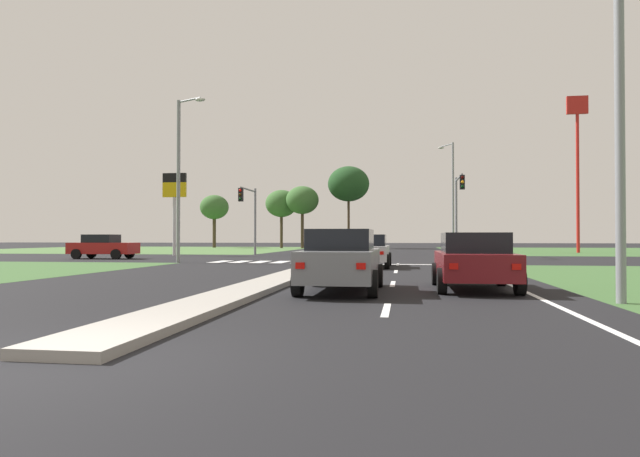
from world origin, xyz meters
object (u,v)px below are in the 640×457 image
at_px(street_lamp_second, 180,172).
at_px(treeline_fourth, 349,184).
at_px(car_blue_second, 326,245).
at_px(street_lamp_near, 610,13).
at_px(car_maroon_near, 474,261).
at_px(treeline_second, 281,204).
at_px(fastfood_pole_sign, 577,141).
at_px(fuel_price_totem, 174,195).
at_px(treeline_third, 302,200).
at_px(traffic_signal_far_left, 250,208).
at_px(car_red_fifth, 103,246).
at_px(traffic_signal_far_right, 458,200).
at_px(treeline_near, 214,208).
at_px(car_silver_third, 368,250).
at_px(car_grey_fourth, 342,260).
at_px(street_lamp_third, 452,191).

height_order(street_lamp_second, treeline_fourth, treeline_fourth).
bearing_deg(car_blue_second, street_lamp_near, 108.11).
relative_size(car_maroon_near, street_lamp_near, 0.38).
bearing_deg(car_maroon_near, treeline_second, 107.53).
distance_m(fastfood_pole_sign, fuel_price_totem, 35.13).
height_order(street_lamp_near, treeline_third, street_lamp_near).
xyz_separation_m(car_blue_second, treeline_second, (-9.28, 25.47, 4.84)).
xyz_separation_m(traffic_signal_far_left, fuel_price_totem, (-5.61, -0.72, 0.98)).
height_order(car_red_fifth, street_lamp_near, street_lamp_near).
bearing_deg(traffic_signal_far_right, treeline_second, 123.30).
xyz_separation_m(traffic_signal_far_left, treeline_near, (-13.60, 31.12, 1.78)).
height_order(car_blue_second, treeline_fourth, treeline_fourth).
relative_size(car_silver_third, car_grey_fourth, 1.03).
relative_size(fuel_price_totem, treeline_second, 0.84).
xyz_separation_m(street_lamp_second, fastfood_pole_sign, (27.21, 23.83, 5.05)).
relative_size(car_red_fifth, fastfood_pole_sign, 0.30).
bearing_deg(car_red_fifth, traffic_signal_far_right, 107.40).
distance_m(car_silver_third, treeline_third, 44.33).
bearing_deg(street_lamp_second, traffic_signal_far_left, 87.40).
distance_m(car_blue_second, fastfood_pole_sign, 24.76).
xyz_separation_m(car_red_fifth, fuel_price_totem, (1.99, 6.57, 3.74)).
bearing_deg(car_grey_fourth, street_lamp_near, -16.55).
xyz_separation_m(street_lamp_third, treeline_fourth, (-11.19, 15.91, 2.33)).
height_order(car_grey_fourth, street_lamp_third, street_lamp_third).
bearing_deg(treeline_second, traffic_signal_far_left, -82.13).
xyz_separation_m(car_maroon_near, traffic_signal_far_left, (-13.24, 25.52, 2.78)).
xyz_separation_m(car_silver_third, fastfood_pole_sign, (16.89, 26.76, 9.20)).
relative_size(car_silver_third, traffic_signal_far_left, 0.89).
distance_m(car_grey_fourth, traffic_signal_far_left, 28.44).
xyz_separation_m(car_maroon_near, fastfood_pole_sign, (13.44, 37.53, 9.21)).
xyz_separation_m(fastfood_pole_sign, treeline_fourth, (-22.07, 16.47, -2.02)).
bearing_deg(treeline_second, treeline_fourth, -4.35).
height_order(car_blue_second, traffic_signal_far_right, traffic_signal_far_right).
height_order(car_grey_fourth, treeline_fourth, treeline_fourth).
bearing_deg(fastfood_pole_sign, street_lamp_second, -138.79).
bearing_deg(fastfood_pole_sign, car_red_fifth, -150.63).
distance_m(car_grey_fourth, treeline_fourth, 55.72).
xyz_separation_m(car_silver_third, treeline_near, (-23.38, 45.87, 4.56)).
distance_m(car_maroon_near, traffic_signal_far_left, 28.89).
distance_m(traffic_signal_far_left, street_lamp_near, 32.43).
distance_m(car_grey_fourth, traffic_signal_far_right, 27.12).
height_order(car_maroon_near, traffic_signal_far_left, traffic_signal_far_left).
xyz_separation_m(car_maroon_near, street_lamp_third, (2.56, 38.08, 4.86)).
height_order(traffic_signal_far_right, fuel_price_totem, fuel_price_totem).
height_order(traffic_signal_far_left, fastfood_pole_sign, fastfood_pole_sign).
bearing_deg(traffic_signal_far_right, traffic_signal_far_left, 179.47).
bearing_deg(car_grey_fourth, car_red_fifth, 132.23).
xyz_separation_m(traffic_signal_far_left, treeline_third, (-1.10, 27.91, 2.40)).
bearing_deg(traffic_signal_far_right, car_silver_third, -110.34).
distance_m(traffic_signal_far_right, street_lamp_second, 19.62).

